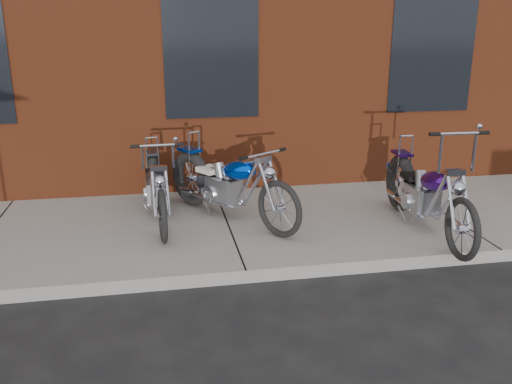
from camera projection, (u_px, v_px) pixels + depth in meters
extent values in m
plane|color=black|center=(246.00, 284.00, 5.77)|extent=(120.00, 120.00, 0.00)
cube|color=gray|center=(227.00, 228.00, 7.16)|extent=(22.00, 3.00, 0.15)
torus|color=black|center=(405.00, 186.00, 7.36)|extent=(0.19, 0.79, 0.79)
torus|color=black|center=(470.00, 235.00, 5.75)|extent=(0.11, 0.71, 0.71)
cube|color=#8F949F|center=(428.00, 203.00, 6.70)|extent=(0.32, 0.45, 0.33)
ellipsoid|color=#3B1079|center=(442.00, 185.00, 6.32)|extent=(0.31, 0.61, 0.34)
cube|color=black|center=(419.00, 180.00, 6.91)|extent=(0.27, 0.32, 0.07)
cylinder|color=#B6BBCB|center=(466.00, 205.00, 5.80)|extent=(0.06, 0.32, 0.59)
cylinder|color=#B6BBCB|center=(467.00, 136.00, 5.71)|extent=(0.60, 0.06, 0.03)
cylinder|color=#B6BBCB|center=(410.00, 158.00, 7.16)|extent=(0.03, 0.03, 0.52)
cylinder|color=#B6BBCB|center=(428.00, 207.00, 6.99)|extent=(0.09, 0.98, 0.05)
torus|color=black|center=(199.00, 181.00, 7.61)|extent=(0.57, 0.74, 0.79)
torus|color=black|center=(289.00, 212.00, 6.44)|extent=(0.46, 0.64, 0.71)
cube|color=#8F949F|center=(232.00, 192.00, 7.13)|extent=(0.50, 0.54, 0.33)
ellipsoid|color=#003CD7|center=(248.00, 173.00, 6.83)|extent=(0.57, 0.66, 0.34)
cube|color=beige|center=(218.00, 172.00, 7.26)|extent=(0.39, 0.40, 0.07)
cylinder|color=#B6BBCB|center=(281.00, 187.00, 6.45)|extent=(0.21, 0.29, 0.59)
cylinder|color=#B6BBCB|center=(273.00, 156.00, 6.44)|extent=(0.52, 0.36, 0.03)
cylinder|color=#B6BBCB|center=(202.00, 153.00, 7.42)|extent=(0.03, 0.03, 0.53)
cylinder|color=#B6BBCB|center=(228.00, 196.00, 7.43)|extent=(0.59, 0.85, 0.05)
torus|color=black|center=(154.00, 181.00, 7.71)|extent=(0.18, 0.73, 0.72)
torus|color=black|center=(164.00, 220.00, 6.27)|extent=(0.11, 0.65, 0.65)
cube|color=#8F949F|center=(158.00, 195.00, 7.12)|extent=(0.30, 0.42, 0.30)
ellipsoid|color=#272933|center=(158.00, 179.00, 6.78)|extent=(0.29, 0.56, 0.31)
cube|color=black|center=(155.00, 175.00, 7.30)|extent=(0.26, 0.29, 0.06)
cylinder|color=#B6BBCB|center=(162.00, 195.00, 6.31)|extent=(0.06, 0.29, 0.54)
cylinder|color=#B6BBCB|center=(158.00, 148.00, 6.26)|extent=(0.55, 0.06, 0.03)
cylinder|color=#B6BBCB|center=(153.00, 157.00, 7.53)|extent=(0.02, 0.02, 0.48)
cylinder|color=#B6BBCB|center=(166.00, 199.00, 7.39)|extent=(0.10, 0.90, 0.05)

